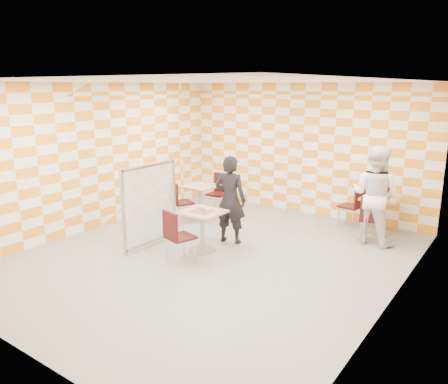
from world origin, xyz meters
name	(u,v)px	position (x,y,z in m)	size (l,w,h in m)	color
room_shell	(231,168)	(0.00, 0.54, 1.50)	(7.00, 7.00, 7.00)	gray
main_table	(202,224)	(-0.33, 0.13, 0.51)	(0.70, 0.70, 0.75)	tan
second_table	(380,209)	(1.98, 2.99, 0.51)	(0.70, 0.70, 0.75)	tan
empty_table	(200,196)	(-1.65, 1.74, 0.51)	(0.70, 0.70, 0.75)	tan
chair_main_front	(176,233)	(-0.32, -0.59, 0.54)	(0.52, 0.53, 0.92)	#370B0B
chair_second_front	(372,216)	(2.04, 2.28, 0.54)	(0.48, 0.49, 0.92)	#370B0B
chair_second_side	(355,203)	(1.45, 3.04, 0.54)	(0.49, 0.48, 0.92)	#370B0B
chair_empty_near	(178,199)	(-1.78, 1.13, 0.54)	(0.56, 0.56, 0.92)	#370B0B
chair_empty_far	(219,189)	(-1.58, 2.38, 0.54)	(0.45, 0.46, 0.92)	#370B0B
partition	(150,205)	(-1.30, -0.19, 0.79)	(0.08, 1.38, 1.55)	white
man_dark	(230,200)	(-0.19, 0.81, 0.84)	(0.61, 0.40, 1.68)	black
man_white	(375,195)	(2.04, 2.37, 0.93)	(0.91, 0.71, 1.86)	white
pizza_on_foil	(202,210)	(-0.33, 0.12, 0.77)	(0.40, 0.40, 0.04)	silver
sport_bottle	(377,192)	(1.88, 3.07, 0.84)	(0.06, 0.06, 0.20)	white
soda_bottle	(389,192)	(2.10, 3.10, 0.85)	(0.07, 0.07, 0.23)	black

